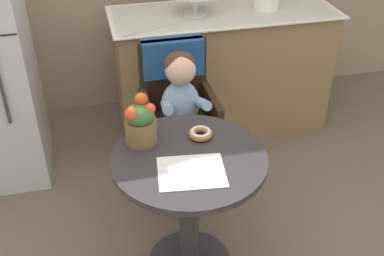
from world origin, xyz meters
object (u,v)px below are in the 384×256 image
(seated_child, at_px, (182,103))
(donut_front, at_px, (201,133))
(flower_vase, at_px, (140,122))
(cafe_table, at_px, (189,191))
(round_layer_cake, at_px, (266,0))
(wicker_chair, at_px, (176,95))

(seated_child, relative_size, donut_front, 6.26)
(seated_child, height_order, flower_vase, flower_vase)
(cafe_table, distance_m, flower_vase, 0.41)
(round_layer_cake, bearing_deg, wicker_chair, -141.98)
(seated_child, xyz_separation_m, round_layer_cake, (0.77, 0.75, 0.28))
(donut_front, bearing_deg, round_layer_cake, 56.64)
(flower_vase, bearing_deg, round_layer_cake, 47.27)
(cafe_table, bearing_deg, seated_child, 80.93)
(round_layer_cake, bearing_deg, donut_front, -123.36)
(cafe_table, distance_m, wicker_chair, 0.72)
(cafe_table, bearing_deg, flower_vase, 138.97)
(cafe_table, height_order, flower_vase, flower_vase)
(round_layer_cake, bearing_deg, cafe_table, -123.29)
(cafe_table, height_order, wicker_chair, wicker_chair)
(cafe_table, distance_m, donut_front, 0.29)
(cafe_table, relative_size, round_layer_cake, 4.23)
(flower_vase, bearing_deg, seated_child, 53.47)
(donut_front, height_order, flower_vase, flower_vase)
(cafe_table, bearing_deg, wicker_chair, 82.93)
(seated_child, bearing_deg, wicker_chair, 90.00)
(seated_child, distance_m, donut_front, 0.41)
(donut_front, xyz_separation_m, round_layer_cake, (0.76, 1.16, 0.22))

